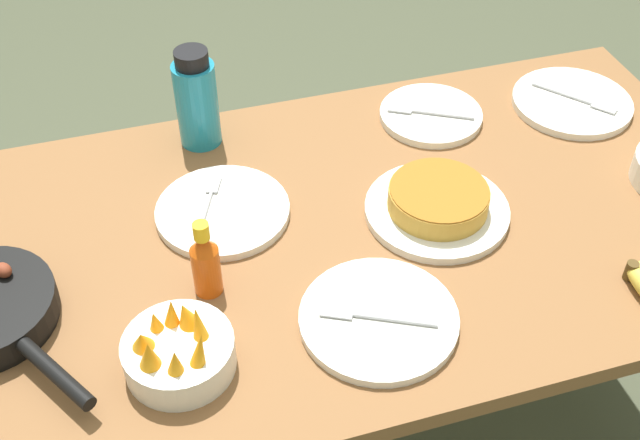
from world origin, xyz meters
name	(u,v)px	position (x,y,z in m)	size (l,w,h in m)	color
dining_table	(320,271)	(0.00, 0.00, 0.63)	(1.64, 0.82, 0.73)	brown
frittata_plate_center	(438,203)	(0.22, -0.01, 0.76)	(0.26, 0.26, 0.06)	silver
empty_plate_near_front	(572,102)	(0.63, 0.22, 0.74)	(0.25, 0.25, 0.02)	silver
empty_plate_far_left	(431,115)	(0.32, 0.26, 0.74)	(0.21, 0.21, 0.02)	silver
empty_plate_far_right	(223,211)	(-0.16, 0.10, 0.74)	(0.24, 0.24, 0.02)	silver
empty_plate_mid_edge	(379,319)	(0.03, -0.22, 0.74)	(0.25, 0.25, 0.02)	silver
fruit_bowl_mango	(177,351)	(-0.29, -0.22, 0.77)	(0.17, 0.17, 0.11)	silver
water_bottle	(197,100)	(-0.15, 0.33, 0.83)	(0.08, 0.08, 0.21)	teal
hot_sauce_bottle	(206,262)	(-0.21, -0.08, 0.80)	(0.05, 0.05, 0.15)	#C64C0F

